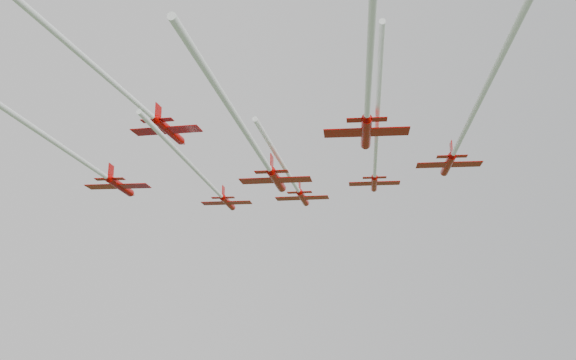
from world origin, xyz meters
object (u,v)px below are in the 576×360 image
object	(u,v)px
jet_row2_right	(376,156)
jet_row3_left	(88,164)
jet_row2_left	(212,187)
jet_row3_right	(461,137)
jet_row4_right	(368,96)
jet_row3_mid	(262,157)
jet_lead	(295,184)
jet_row4_left	(112,81)

from	to	relation	value
jet_row2_right	jet_row3_left	world-z (taller)	jet_row2_right
jet_row2_left	jet_row3_left	distance (m)	19.06
jet_row3_right	jet_row3_left	bearing A→B (deg)	173.94
jet_row2_left	jet_row3_right	size ratio (longest dim) A/B	0.97
jet_row3_right	jet_row4_right	xyz separation A→B (m)	(-13.45, -5.75, 1.16)
jet_row2_right	jet_row3_right	world-z (taller)	jet_row2_right
jet_row2_left	jet_row3_mid	distance (m)	17.66
jet_lead	jet_row4_right	distance (m)	43.08
jet_row3_mid	jet_row4_right	distance (m)	19.28
jet_row3_right	jet_row2_right	bearing A→B (deg)	122.57
jet_lead	jet_row2_right	world-z (taller)	jet_lead
jet_lead	jet_row3_mid	bearing A→B (deg)	-90.03
jet_lead	jet_row3_left	bearing A→B (deg)	-128.62
jet_row2_right	jet_row4_left	size ratio (longest dim) A/B	1.02
jet_lead	jet_row2_left	world-z (taller)	jet_lead
jet_row2_right	jet_row3_mid	distance (m)	17.25
jet_lead	jet_row2_right	size ratio (longest dim) A/B	0.82
jet_row2_right	jet_row3_left	xyz separation A→B (m)	(-36.84, 4.66, -2.74)
jet_row2_left	jet_row3_mid	bearing A→B (deg)	-56.80
jet_row4_left	jet_row4_right	distance (m)	24.99
jet_lead	jet_row3_left	xyz separation A→B (m)	(-31.51, -15.93, -3.41)
jet_lead	jet_row4_left	distance (m)	46.47
jet_row2_left	jet_row4_right	xyz separation A→B (m)	(9.58, -35.52, 1.21)
jet_lead	jet_row3_mid	xyz separation A→B (m)	(-11.24, -24.58, -3.31)
jet_row4_right	jet_row2_left	bearing A→B (deg)	126.48
jet_row2_right	jet_row3_mid	size ratio (longest dim) A/B	1.11
jet_row2_left	jet_row3_mid	world-z (taller)	jet_row3_mid
jet_row3_mid	jet_row3_right	distance (m)	23.31
jet_row3_mid	jet_row3_right	bearing A→B (deg)	-8.48
jet_row3_right	jet_row4_right	distance (m)	14.67
jet_row3_mid	jet_row4_right	size ratio (longest dim) A/B	1.00
jet_lead	jet_row3_left	world-z (taller)	jet_lead
jet_lead	jet_row2_left	xyz separation A→B (m)	(-14.56, -7.23, -3.05)
jet_row2_left	jet_row3_left	world-z (taller)	jet_row2_left
jet_row3_mid	jet_row3_left	bearing A→B (deg)	-179.37
jet_row2_left	jet_row4_left	bearing A→B (deg)	-94.16
jet_row3_left	jet_row4_right	distance (m)	37.76
jet_row3_mid	jet_row4_left	bearing A→B (deg)	-123.04
jet_row3_left	jet_row3_mid	world-z (taller)	jet_row3_mid
jet_row2_left	jet_row3_right	xyz separation A→B (m)	(23.03, -29.77, 0.05)
jet_row2_left	jet_row2_right	xyz separation A→B (m)	(19.88, -13.36, 2.38)
jet_row2_right	jet_row2_left	bearing A→B (deg)	168.42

